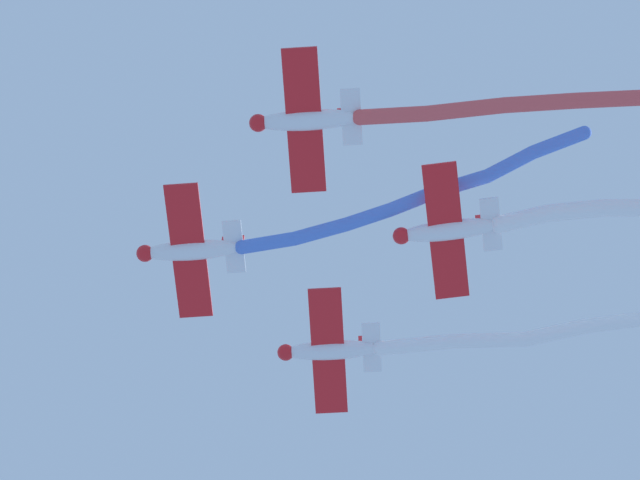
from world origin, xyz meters
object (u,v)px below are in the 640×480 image
(airplane_right_wing, at_px, (329,350))
(airplane_slot, at_px, (447,230))
(airplane_lead, at_px, (190,250))
(airplane_left_wing, at_px, (305,120))

(airplane_right_wing, bearing_deg, airplane_slot, 132.97)
(airplane_slot, bearing_deg, airplane_lead, 2.20)
(airplane_right_wing, xyz_separation_m, airplane_slot, (-7.50, -4.69, -0.50))
(airplane_left_wing, height_order, airplane_slot, airplane_slot)
(airplane_lead, xyz_separation_m, airplane_left_wing, (-7.51, -4.69, -0.40))
(airplane_left_wing, distance_m, airplane_slot, 8.86)
(airplane_left_wing, relative_size, airplane_right_wing, 1.00)
(airplane_lead, relative_size, airplane_left_wing, 1.00)
(airplane_lead, distance_m, airplane_left_wing, 8.86)
(airplane_left_wing, bearing_deg, airplane_lead, -46.70)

